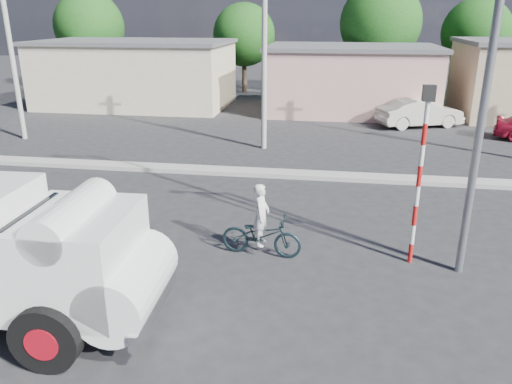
# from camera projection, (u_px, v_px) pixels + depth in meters

# --- Properties ---
(ground_plane) EXTENTS (120.00, 120.00, 0.00)m
(ground_plane) POSITION_uv_depth(u_px,v_px,m) (275.00, 282.00, 11.53)
(ground_plane) COLOR #272629
(ground_plane) RESTS_ON ground
(median) EXTENTS (40.00, 0.80, 0.16)m
(median) POSITION_uv_depth(u_px,v_px,m) (301.00, 175.00, 18.94)
(median) COLOR #99968E
(median) RESTS_ON ground
(bicycle) EXTENTS (2.13, 0.92, 1.09)m
(bicycle) POSITION_uv_depth(u_px,v_px,m) (261.00, 235.00, 12.64)
(bicycle) COLOR #16262A
(bicycle) RESTS_ON ground
(cyclist) EXTENTS (0.44, 0.62, 1.61)m
(cyclist) POSITION_uv_depth(u_px,v_px,m) (261.00, 226.00, 12.55)
(cyclist) COLOR white
(cyclist) RESTS_ON ground
(car_cream) EXTENTS (4.87, 3.21, 1.52)m
(car_cream) POSITION_uv_depth(u_px,v_px,m) (420.00, 113.00, 27.11)
(car_cream) COLOR beige
(car_cream) RESTS_ON ground
(traffic_pole) EXTENTS (0.28, 0.18, 4.36)m
(traffic_pole) POSITION_uv_depth(u_px,v_px,m) (421.00, 162.00, 11.57)
(traffic_pole) COLOR red
(traffic_pole) RESTS_ON ground
(streetlight) EXTENTS (2.34, 0.22, 9.00)m
(streetlight) POSITION_uv_depth(u_px,v_px,m) (483.00, 58.00, 10.36)
(streetlight) COLOR slate
(streetlight) RESTS_ON ground
(building_row) EXTENTS (37.80, 7.30, 4.44)m
(building_row) POSITION_uv_depth(u_px,v_px,m) (336.00, 77.00, 31.10)
(building_row) COLOR beige
(building_row) RESTS_ON ground
(tree_row) EXTENTS (34.13, 7.32, 8.10)m
(tree_row) POSITION_uv_depth(u_px,v_px,m) (293.00, 28.00, 36.84)
(tree_row) COLOR #38281E
(tree_row) RESTS_ON ground
(utility_poles) EXTENTS (35.40, 0.24, 8.00)m
(utility_poles) POSITION_uv_depth(u_px,v_px,m) (388.00, 59.00, 20.83)
(utility_poles) COLOR #99968E
(utility_poles) RESTS_ON ground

